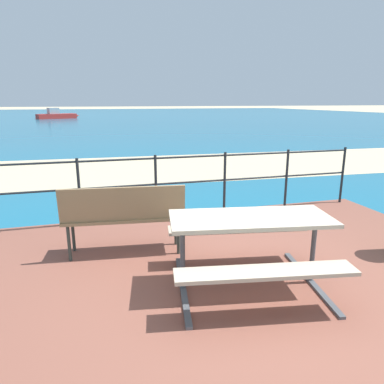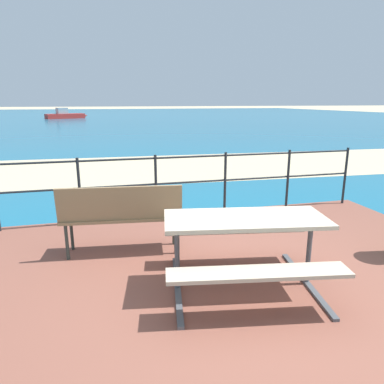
{
  "view_description": "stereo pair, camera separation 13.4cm",
  "coord_description": "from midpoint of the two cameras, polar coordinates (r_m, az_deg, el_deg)",
  "views": [
    {
      "loc": [
        -1.53,
        -3.03,
        1.94
      ],
      "look_at": [
        -0.02,
        2.32,
        0.5
      ],
      "focal_mm": 32.98,
      "sensor_mm": 36.0,
      "label": 1
    },
    {
      "loc": [
        -1.4,
        -3.06,
        1.94
      ],
      "look_at": [
        -0.02,
        2.32,
        0.5
      ],
      "focal_mm": 32.98,
      "sensor_mm": 36.0,
      "label": 2
    }
  ],
  "objects": [
    {
      "name": "ground_plane",
      "position": [
        3.9,
        10.15,
        -15.57
      ],
      "size": [
        240.0,
        240.0,
        0.0
      ],
      "primitive_type": "plane",
      "color": "beige"
    },
    {
      "name": "patio_paving",
      "position": [
        3.88,
        10.17,
        -15.18
      ],
      "size": [
        6.4,
        5.2,
        0.06
      ],
      "primitive_type": "cube",
      "color": "brown",
      "rests_on": "ground"
    },
    {
      "name": "sea_water",
      "position": [
        43.11,
        -12.7,
        11.66
      ],
      "size": [
        90.0,
        90.0,
        0.01
      ],
      "primitive_type": "cube",
      "color": "#196B8E",
      "rests_on": "ground"
    },
    {
      "name": "beach_strip",
      "position": [
        10.56,
        -6.2,
        3.92
      ],
      "size": [
        54.15,
        6.9,
        0.01
      ],
      "primitive_type": "cube",
      "rotation": [
        0.0,
        0.0,
        -0.04
      ],
      "color": "beige",
      "rests_on": "ground"
    },
    {
      "name": "picnic_table",
      "position": [
        3.62,
        9.59,
        -6.94
      ],
      "size": [
        1.81,
        1.6,
        0.76
      ],
      "rotation": [
        0.0,
        0.0,
        -0.17
      ],
      "color": "#BCAD93",
      "rests_on": "patio_paving"
    },
    {
      "name": "park_bench",
      "position": [
        4.41,
        -10.51,
        -3.24
      ],
      "size": [
        1.52,
        0.59,
        0.9
      ],
      "rotation": [
        0.0,
        0.0,
        3.02
      ],
      "color": "#8C704C",
      "rests_on": "patio_paving"
    },
    {
      "name": "railing_fence",
      "position": [
        5.8,
        0.56,
        2.38
      ],
      "size": [
        5.94,
        0.04,
        1.05
      ],
      "color": "#1E2328",
      "rests_on": "patio_paving"
    },
    {
      "name": "boat_near",
      "position": [
        42.35,
        -19.75,
        11.63
      ],
      "size": [
        4.56,
        2.77,
        1.17
      ],
      "rotation": [
        0.0,
        0.0,
        0.4
      ],
      "color": "red",
      "rests_on": "sea_water"
    }
  ]
}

